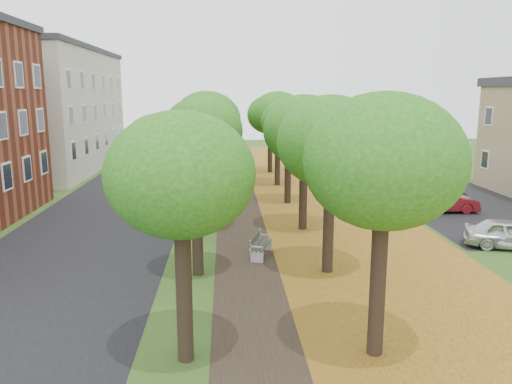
{
  "coord_description": "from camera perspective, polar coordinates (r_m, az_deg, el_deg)",
  "views": [
    {
      "loc": [
        -1.16,
        -11.52,
        6.54
      ],
      "look_at": [
        0.11,
        8.83,
        2.5
      ],
      "focal_mm": 35.0,
      "sensor_mm": 36.0,
      "label": 1
    }
  ],
  "objects": [
    {
      "name": "ground",
      "position": [
        13.3,
        2.0,
        -18.27
      ],
      "size": [
        120.0,
        120.0,
        0.0
      ],
      "primitive_type": "plane",
      "color": "#2D4C19",
      "rests_on": "ground"
    },
    {
      "name": "street_asphalt",
      "position": [
        28.04,
        -16.54,
        -2.75
      ],
      "size": [
        8.0,
        70.0,
        0.01
      ],
      "primitive_type": "cube",
      "color": "black",
      "rests_on": "ground"
    },
    {
      "name": "footpath",
      "position": [
        27.34,
        -1.02,
        -2.63
      ],
      "size": [
        3.2,
        70.0,
        0.01
      ],
      "primitive_type": "cube",
      "color": "black",
      "rests_on": "ground"
    },
    {
      "name": "leaf_verge",
      "position": [
        28.0,
        9.26,
        -2.44
      ],
      "size": [
        7.5,
        70.0,
        0.01
      ],
      "primitive_type": "cube",
      "color": "#B27620",
      "rests_on": "ground"
    },
    {
      "name": "parking_lot",
      "position": [
        31.86,
        23.94,
        -1.61
      ],
      "size": [
        9.0,
        16.0,
        0.01
      ],
      "primitive_type": "cube",
      "color": "black",
      "rests_on": "ground"
    },
    {
      "name": "tree_row_west",
      "position": [
        26.61,
        -5.84,
        7.17
      ],
      "size": [
        3.66,
        33.66,
        6.29
      ],
      "color": "black",
      "rests_on": "ground"
    },
    {
      "name": "tree_row_east",
      "position": [
        26.85,
        4.54,
        7.23
      ],
      "size": [
        3.66,
        33.66,
        6.29
      ],
      "color": "black",
      "rests_on": "ground"
    },
    {
      "name": "building_cream",
      "position": [
        47.27,
        -23.42,
        8.69
      ],
      "size": [
        10.3,
        20.3,
        10.4
      ],
      "color": "beige",
      "rests_on": "ground"
    },
    {
      "name": "bench",
      "position": [
        20.46,
        0.47,
        -6.1
      ],
      "size": [
        1.04,
        1.92,
        0.87
      ],
      "rotation": [
        0.0,
        0.0,
        1.28
      ],
      "color": "#242E28",
      "rests_on": "ground"
    },
    {
      "name": "car_silver",
      "position": [
        23.98,
        27.13,
        -4.3
      ],
      "size": [
        4.05,
        2.71,
        1.28
      ],
      "primitive_type": "imported",
      "rotation": [
        0.0,
        0.0,
        1.22
      ],
      "color": "silver",
      "rests_on": "ground"
    },
    {
      "name": "car_red",
      "position": [
        29.76,
        20.64,
        -1.0
      ],
      "size": [
        3.8,
        1.41,
        1.24
      ],
      "primitive_type": "imported",
      "rotation": [
        0.0,
        0.0,
        1.54
      ],
      "color": "maroon",
      "rests_on": "ground"
    },
    {
      "name": "car_grey",
      "position": [
        31.89,
        18.92,
        0.04
      ],
      "size": [
        5.13,
        3.0,
        1.4
      ],
      "primitive_type": "imported",
      "rotation": [
        0.0,
        0.0,
        1.34
      ],
      "color": "#36363B",
      "rests_on": "ground"
    },
    {
      "name": "car_white",
      "position": [
        32.53,
        18.46,
        0.3
      ],
      "size": [
        5.52,
        3.46,
        1.42
      ],
      "primitive_type": "imported",
      "rotation": [
        0.0,
        0.0,
        1.8
      ],
      "color": "silver",
      "rests_on": "ground"
    }
  ]
}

